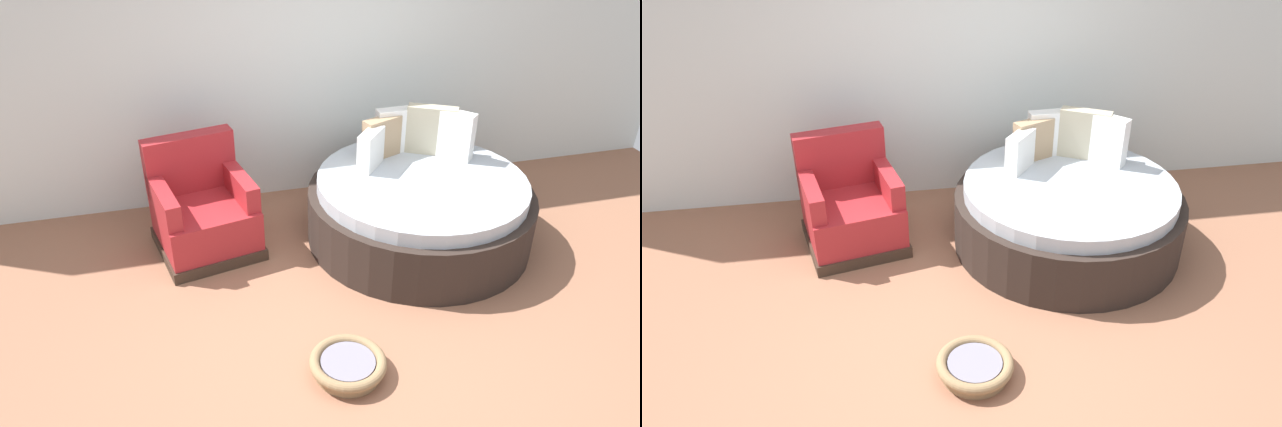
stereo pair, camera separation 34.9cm
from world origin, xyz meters
TOP-DOWN VIEW (x-y plane):
  - ground_plane at (0.00, 0.00)m, footprint 8.00×8.00m
  - back_wall at (0.00, 2.23)m, footprint 8.00×0.12m
  - round_daybed at (0.85, 1.03)m, footprint 1.93×1.93m
  - red_armchair at (-0.98, 1.36)m, footprint 0.95×0.95m
  - pet_basket at (-0.22, -0.39)m, footprint 0.51×0.51m

SIDE VIEW (x-z plane):
  - ground_plane at x=0.00m, z-range -0.02..0.00m
  - pet_basket at x=-0.22m, z-range 0.01..0.14m
  - round_daybed at x=0.85m, z-range -0.21..0.83m
  - red_armchair at x=-0.98m, z-range -0.14..0.80m
  - back_wall at x=0.00m, z-range 0.00..2.83m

